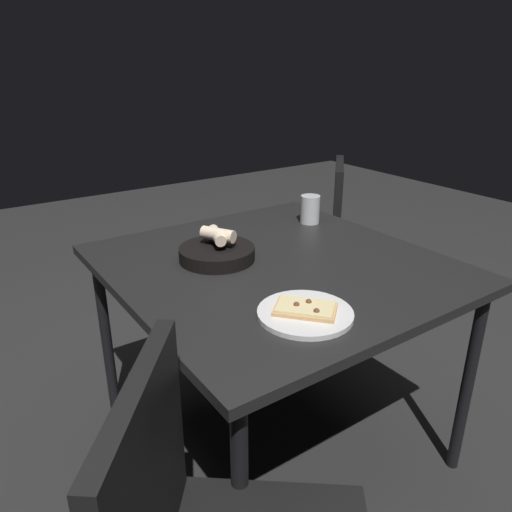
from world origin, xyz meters
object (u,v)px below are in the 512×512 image
bread_basket (217,251)px  beer_glass (310,211)px  chair_near (312,238)px  pizza_plate (305,312)px  dining_table (275,278)px

bread_basket → beer_glass: 0.53m
beer_glass → chair_near: bearing=-133.4°
pizza_plate → chair_near: chair_near is taller
dining_table → pizza_plate: bearing=65.3°
pizza_plate → bread_basket: size_ratio=1.00×
bread_basket → pizza_plate: bearing=89.6°
pizza_plate → dining_table: bearing=-114.7°
dining_table → chair_near: bearing=-139.3°
dining_table → bread_basket: bearing=-40.1°
dining_table → bread_basket: size_ratio=4.27×
bread_basket → dining_table: bearing=139.9°
dining_table → beer_glass: beer_glass is taller
bread_basket → chair_near: bearing=-151.5°
beer_glass → chair_near: (-0.30, -0.31, -0.27)m
dining_table → pizza_plate: (0.15, 0.34, 0.07)m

